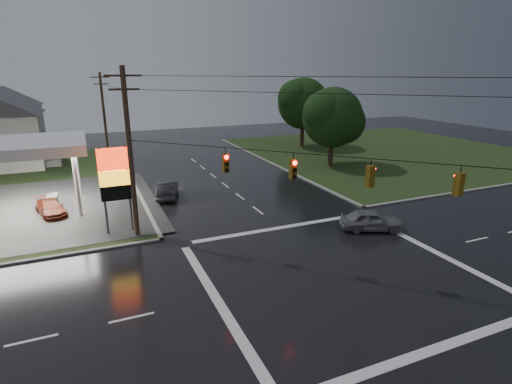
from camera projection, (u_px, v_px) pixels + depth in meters
name	position (u px, v px, depth m)	size (l,w,h in m)	color
ground	(337.00, 271.00, 22.15)	(120.00, 120.00, 0.00)	black
grass_ne	(388.00, 151.00, 54.80)	(36.00, 36.00, 0.08)	#1D3015
pylon_sign	(115.00, 176.00, 26.25)	(2.00, 0.35, 6.00)	#59595E
utility_pole_nw	(130.00, 152.00, 25.25)	(2.20, 0.32, 11.00)	#382619
utility_pole_n	(104.00, 114.00, 50.37)	(2.20, 0.32, 10.50)	#382619
traffic_signals	(345.00, 157.00, 20.25)	(26.87, 26.87, 1.47)	black
house_far	(4.00, 118.00, 54.77)	(11.05, 8.48, 8.60)	silver
tree_ne_near	(334.00, 118.00, 45.19)	(7.99, 6.80, 8.98)	black
tree_ne_far	(304.00, 104.00, 56.69)	(8.46, 7.20, 9.80)	black
car_north	(168.00, 189.00, 34.88)	(1.53, 4.40, 1.45)	black
car_crossing	(371.00, 220.00, 27.73)	(1.71, 4.24, 1.44)	slate
car_pump	(51.00, 208.00, 30.60)	(1.64, 4.02, 1.17)	#602416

